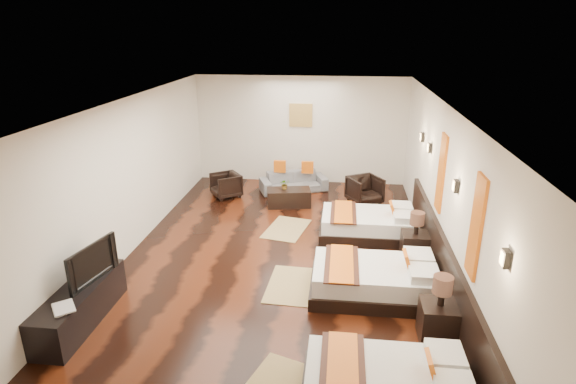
# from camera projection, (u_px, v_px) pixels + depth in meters

# --- Properties ---
(floor) EXTENTS (5.50, 9.50, 0.01)m
(floor) POSITION_uv_depth(u_px,v_px,m) (276.00, 264.00, 8.28)
(floor) COLOR black
(floor) RESTS_ON ground
(ceiling) EXTENTS (5.50, 9.50, 0.01)m
(ceiling) POSITION_uv_depth(u_px,v_px,m) (274.00, 106.00, 7.34)
(ceiling) COLOR white
(ceiling) RESTS_ON floor
(back_wall) EXTENTS (5.50, 0.01, 2.80)m
(back_wall) POSITION_uv_depth(u_px,v_px,m) (301.00, 130.00, 12.25)
(back_wall) COLOR silver
(back_wall) RESTS_ON floor
(left_wall) EXTENTS (0.01, 9.50, 2.80)m
(left_wall) POSITION_uv_depth(u_px,v_px,m) (119.00, 184.00, 8.11)
(left_wall) COLOR silver
(left_wall) RESTS_ON floor
(right_wall) EXTENTS (0.01, 9.50, 2.80)m
(right_wall) POSITION_uv_depth(u_px,v_px,m) (444.00, 196.00, 7.51)
(right_wall) COLOR silver
(right_wall) RESTS_ON floor
(headboard_panel) EXTENTS (0.08, 6.60, 0.90)m
(headboard_panel) POSITION_uv_depth(u_px,v_px,m) (445.00, 273.00, 7.09)
(headboard_panel) COLOR black
(headboard_panel) RESTS_ON floor
(bed_mid) EXTENTS (1.99, 1.25, 0.76)m
(bed_mid) POSITION_uv_depth(u_px,v_px,m) (376.00, 279.00, 7.27)
(bed_mid) COLOR black
(bed_mid) RESTS_ON floor
(bed_far) EXTENTS (1.92, 1.20, 0.73)m
(bed_far) POSITION_uv_depth(u_px,v_px,m) (369.00, 224.00, 9.33)
(bed_far) COLOR black
(bed_far) RESTS_ON floor
(nightstand_a) EXTENTS (0.48, 0.48, 0.96)m
(nightstand_a) POSITION_uv_depth(u_px,v_px,m) (439.00, 318.00, 6.19)
(nightstand_a) COLOR black
(nightstand_a) RESTS_ON floor
(nightstand_b) EXTENTS (0.47, 0.47, 0.92)m
(nightstand_b) POSITION_uv_depth(u_px,v_px,m) (415.00, 244.00, 8.33)
(nightstand_b) COLOR black
(nightstand_b) RESTS_ON floor
(jute_mat_mid) EXTENTS (0.81, 1.24, 0.01)m
(jute_mat_mid) POSITION_uv_depth(u_px,v_px,m) (291.00, 285.00, 7.61)
(jute_mat_mid) COLOR #977D4D
(jute_mat_mid) RESTS_ON floor
(jute_mat_far) EXTENTS (0.98, 1.33, 0.01)m
(jute_mat_far) POSITION_uv_depth(u_px,v_px,m) (287.00, 229.00, 9.71)
(jute_mat_far) COLOR #977D4D
(jute_mat_far) RESTS_ON floor
(tv_console) EXTENTS (0.50, 1.80, 0.55)m
(tv_console) POSITION_uv_depth(u_px,v_px,m) (80.00, 305.00, 6.58)
(tv_console) COLOR black
(tv_console) RESTS_ON floor
(tv) EXTENTS (0.32, 0.98, 0.56)m
(tv) POSITION_uv_depth(u_px,v_px,m) (87.00, 262.00, 6.63)
(tv) COLOR black
(tv) RESTS_ON tv_console
(book) EXTENTS (0.41, 0.42, 0.03)m
(book) POSITION_uv_depth(u_px,v_px,m) (53.00, 311.00, 5.94)
(book) COLOR black
(book) RESTS_ON tv_console
(figurine) EXTENTS (0.39, 0.39, 0.31)m
(figurine) POSITION_uv_depth(u_px,v_px,m) (103.00, 253.00, 7.14)
(figurine) COLOR brown
(figurine) RESTS_ON tv_console
(sofa) EXTENTS (1.80, 1.23, 0.49)m
(sofa) POSITION_uv_depth(u_px,v_px,m) (294.00, 182.00, 11.88)
(sofa) COLOR slate
(sofa) RESTS_ON floor
(armchair_left) EXTENTS (0.90, 0.89, 0.59)m
(armchair_left) POSITION_uv_depth(u_px,v_px,m) (226.00, 185.00, 11.46)
(armchair_left) COLOR black
(armchair_left) RESTS_ON floor
(armchair_right) EXTENTS (0.96, 0.96, 0.65)m
(armchair_right) POSITION_uv_depth(u_px,v_px,m) (365.00, 190.00, 11.03)
(armchair_right) COLOR black
(armchair_right) RESTS_ON floor
(coffee_table) EXTENTS (1.08, 0.68, 0.40)m
(coffee_table) POSITION_uv_depth(u_px,v_px,m) (289.00, 198.00, 10.91)
(coffee_table) COLOR black
(coffee_table) RESTS_ON floor
(table_plant) EXTENTS (0.27, 0.25, 0.25)m
(table_plant) POSITION_uv_depth(u_px,v_px,m) (285.00, 184.00, 10.83)
(table_plant) COLOR #275A1E
(table_plant) RESTS_ON coffee_table
(orange_panel_a) EXTENTS (0.04, 0.40, 1.30)m
(orange_panel_a) POSITION_uv_depth(u_px,v_px,m) (476.00, 227.00, 5.63)
(orange_panel_a) COLOR #D86014
(orange_panel_a) RESTS_ON right_wall
(orange_panel_b) EXTENTS (0.04, 0.40, 1.30)m
(orange_panel_b) POSITION_uv_depth(u_px,v_px,m) (441.00, 173.00, 7.69)
(orange_panel_b) COLOR #D86014
(orange_panel_b) RESTS_ON right_wall
(sconce_near) EXTENTS (0.07, 0.12, 0.18)m
(sconce_near) POSITION_uv_depth(u_px,v_px,m) (505.00, 258.00, 4.56)
(sconce_near) COLOR black
(sconce_near) RESTS_ON right_wall
(sconce_mid) EXTENTS (0.07, 0.12, 0.18)m
(sconce_mid) POSITION_uv_depth(u_px,v_px,m) (456.00, 186.00, 6.61)
(sconce_mid) COLOR black
(sconce_mid) RESTS_ON right_wall
(sconce_far) EXTENTS (0.07, 0.12, 0.18)m
(sconce_far) POSITION_uv_depth(u_px,v_px,m) (429.00, 148.00, 8.67)
(sconce_far) COLOR black
(sconce_far) RESTS_ON right_wall
(sconce_lounge) EXTENTS (0.07, 0.12, 0.18)m
(sconce_lounge) POSITION_uv_depth(u_px,v_px,m) (422.00, 137.00, 9.51)
(sconce_lounge) COLOR black
(sconce_lounge) RESTS_ON right_wall
(gold_artwork) EXTENTS (0.60, 0.04, 0.60)m
(gold_artwork) POSITION_uv_depth(u_px,v_px,m) (301.00, 115.00, 12.10)
(gold_artwork) COLOR #AD873F
(gold_artwork) RESTS_ON back_wall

